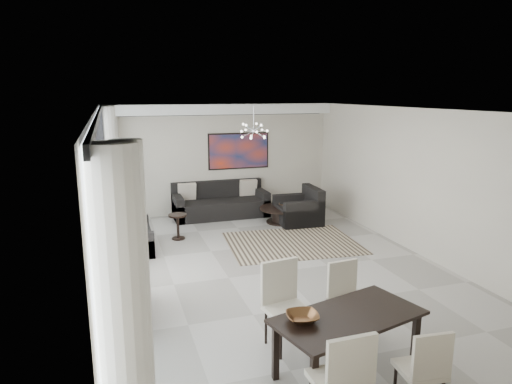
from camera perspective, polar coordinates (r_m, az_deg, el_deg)
name	(u,v)px	position (r m, az deg, el deg)	size (l,w,h in m)	color
room_shell	(305,192)	(8.19, 6.11, -0.03)	(6.00, 9.00, 2.90)	#A8A39B
window_wall	(110,205)	(7.50, -17.75, -1.56)	(0.37, 8.95, 2.90)	silver
soffit	(221,109)	(11.94, -4.34, 10.28)	(5.98, 0.40, 0.26)	white
painting	(239,151)	(12.32, -2.17, 5.14)	(1.68, 0.04, 0.98)	red
chandelier	(254,131)	(10.32, -0.28, 7.65)	(0.66, 0.66, 0.71)	silver
rug	(292,243)	(9.96, 4.56, -6.36)	(2.75, 2.12, 0.01)	black
coffee_table	(282,214)	(11.44, 3.23, -2.74)	(1.10, 1.10, 0.39)	black
bowl_coffee	(284,205)	(11.48, 3.49, -1.64)	(0.25, 0.25, 0.08)	brown
sofa_main	(220,205)	(12.04, -4.50, -1.60)	(2.44, 1.00, 0.89)	black
loveseat	(129,238)	(9.84, -15.57, -5.55)	(0.82, 1.46, 0.73)	black
armchair	(300,211)	(11.41, 5.47, -2.38)	(1.05, 1.10, 0.89)	black
side_table	(178,222)	(10.25, -9.74, -3.77)	(0.41, 0.41, 0.57)	black
tv_console	(124,300)	(7.04, -16.22, -12.89)	(0.45, 1.61, 0.50)	black
television	(133,261)	(6.80, -15.16, -8.31)	(1.19, 0.16, 0.69)	gray
dining_table	(348,322)	(5.50, 11.46, -15.66)	(1.90, 1.27, 0.72)	black
dining_chair_sw	(344,376)	(4.64, 11.00, -21.61)	(0.50, 0.50, 1.08)	beige
dining_chair_se	(425,365)	(5.15, 20.43, -19.66)	(0.46, 0.46, 0.93)	beige
dining_chair_nw	(283,297)	(5.97, 3.44, -13.03)	(0.58, 0.58, 1.11)	beige
dining_chair_ne	(346,293)	(6.39, 11.18, -12.23)	(0.49, 0.49, 0.98)	beige
bowl_dining	(302,317)	(5.24, 5.83, -15.32)	(0.36, 0.36, 0.09)	brown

